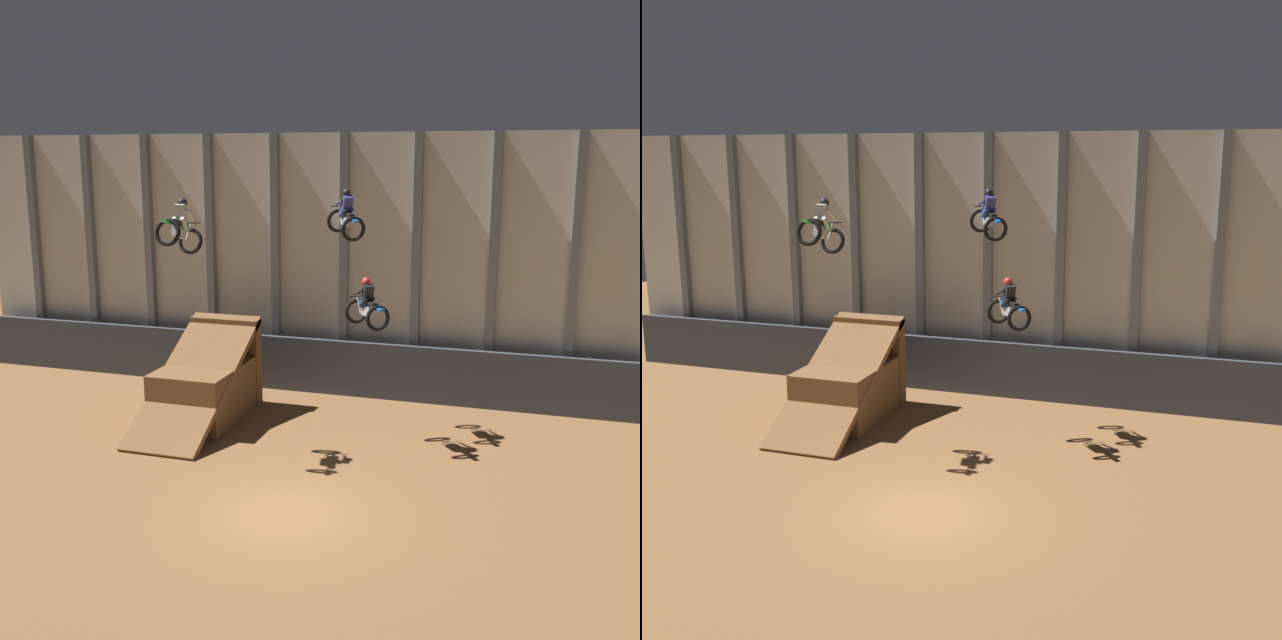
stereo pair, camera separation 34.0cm
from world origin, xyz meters
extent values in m
plane|color=brown|center=(0.00, 0.00, 0.00)|extent=(60.00, 60.00, 0.00)
cube|color=beige|center=(0.00, 9.89, 4.52)|extent=(32.00, 0.12, 9.04)
cube|color=slate|center=(-13.93, 9.69, 4.52)|extent=(0.28, 0.28, 9.04)
cube|color=slate|center=(-11.40, 9.69, 4.52)|extent=(0.28, 0.28, 9.04)
cube|color=slate|center=(-8.87, 9.69, 4.52)|extent=(0.28, 0.28, 9.04)
cube|color=slate|center=(-6.33, 9.69, 4.52)|extent=(0.28, 0.28, 9.04)
cube|color=slate|center=(-3.80, 9.69, 4.52)|extent=(0.28, 0.28, 9.04)
cube|color=slate|center=(-1.27, 9.69, 4.52)|extent=(0.28, 0.28, 9.04)
cube|color=slate|center=(1.27, 9.69, 4.52)|extent=(0.28, 0.28, 9.04)
cube|color=slate|center=(3.80, 9.69, 4.52)|extent=(0.28, 0.28, 9.04)
cube|color=slate|center=(6.33, 9.69, 4.52)|extent=(0.28, 0.28, 9.04)
cube|color=#383D47|center=(0.00, 9.11, 0.98)|extent=(31.36, 0.20, 1.95)
cube|color=brown|center=(-4.69, 5.58, 0.88)|extent=(2.34, 3.65, 1.77)
cube|color=brown|center=(-4.69, 7.16, 1.47)|extent=(2.39, 0.50, 2.95)
cube|color=brown|center=(-4.69, 4.80, 1.47)|extent=(2.39, 5.31, 3.12)
torus|color=black|center=(-4.05, 3.60, 5.91)|extent=(0.74, 0.32, 0.73)
torus|color=black|center=(-4.01, 2.25, 6.28)|extent=(0.74, 0.32, 0.73)
cube|color=#B7B7BC|center=(-4.03, 2.91, 6.22)|extent=(0.20, 0.58, 0.41)
cube|color=green|center=(-4.04, 3.13, 6.37)|extent=(0.21, 0.49, 0.35)
cube|color=black|center=(-4.03, 2.75, 6.50)|extent=(0.18, 0.58, 0.26)
cube|color=green|center=(-4.01, 2.23, 6.56)|extent=(0.15, 0.37, 0.15)
cylinder|color=#B7B7BC|center=(-4.05, 3.49, 6.19)|extent=(0.07, 0.38, 0.47)
cylinder|color=black|center=(-4.05, 3.52, 6.43)|extent=(0.64, 0.22, 0.04)
cube|color=silver|center=(-4.04, 3.01, 6.72)|extent=(0.29, 0.21, 0.51)
sphere|color=black|center=(-4.04, 3.19, 7.00)|extent=(0.27, 0.33, 0.32)
cylinder|color=silver|center=(-4.15, 3.00, 6.45)|extent=(0.12, 0.36, 0.39)
cylinder|color=silver|center=(-3.91, 3.01, 6.45)|extent=(0.12, 0.36, 0.39)
cylinder|color=silver|center=(-4.20, 3.25, 6.67)|extent=(0.09, 0.47, 0.37)
cylinder|color=silver|center=(-3.88, 3.26, 6.67)|extent=(0.09, 0.47, 0.37)
torus|color=black|center=(-0.68, 6.85, 6.31)|extent=(0.70, 0.55, 0.74)
torus|color=black|center=(0.10, 5.69, 6.18)|extent=(0.70, 0.55, 0.74)
cube|color=#B7B7BC|center=(-0.26, 6.22, 6.36)|extent=(0.45, 0.55, 0.33)
cube|color=blue|center=(-0.34, 6.34, 6.57)|extent=(0.42, 0.49, 0.28)
cube|color=black|center=(-0.12, 6.01, 6.56)|extent=(0.45, 0.56, 0.17)
cube|color=blue|center=(0.17, 5.59, 6.43)|extent=(0.32, 0.38, 0.09)
cylinder|color=#B7B7BC|center=(-0.57, 6.68, 6.53)|extent=(0.16, 0.21, 0.54)
cylinder|color=black|center=(-0.54, 6.63, 6.77)|extent=(0.60, 0.35, 0.04)
cube|color=navy|center=(-0.22, 6.15, 6.85)|extent=(0.44, 0.46, 0.53)
sphere|color=black|center=(-0.26, 6.21, 7.18)|extent=(0.37, 0.38, 0.28)
cylinder|color=navy|center=(-0.36, 6.16, 6.60)|extent=(0.33, 0.41, 0.30)
cylinder|color=navy|center=(-0.16, 6.29, 6.60)|extent=(0.33, 0.41, 0.30)
cylinder|color=navy|center=(-0.48, 6.26, 6.90)|extent=(0.36, 0.48, 0.21)
cylinder|color=navy|center=(-0.22, 6.44, 6.90)|extent=(0.36, 0.48, 0.21)
torus|color=black|center=(0.24, 5.61, 3.78)|extent=(0.66, 0.58, 0.73)
torus|color=black|center=(1.12, 4.53, 3.85)|extent=(0.66, 0.58, 0.73)
cube|color=#B7B7BC|center=(0.71, 5.03, 3.94)|extent=(0.48, 0.53, 0.31)
cube|color=blue|center=(0.59, 5.17, 4.13)|extent=(0.44, 0.48, 0.26)
cube|color=black|center=(0.85, 4.87, 4.17)|extent=(0.48, 0.54, 0.15)
cube|color=blue|center=(1.18, 4.46, 4.12)|extent=(0.34, 0.37, 0.08)
cylinder|color=#B7B7BC|center=(0.34, 5.48, 4.03)|extent=(0.22, 0.25, 0.52)
cylinder|color=black|center=(0.36, 5.46, 4.27)|extent=(0.51, 0.47, 0.04)
cube|color=black|center=(0.71, 5.03, 4.44)|extent=(0.41, 0.41, 0.53)
sphere|color=red|center=(0.64, 5.12, 4.75)|extent=(0.37, 0.38, 0.27)
cylinder|color=black|center=(0.59, 4.99, 4.18)|extent=(0.34, 0.38, 0.35)
cylinder|color=black|center=(0.77, 5.14, 4.18)|extent=(0.34, 0.38, 0.35)
cylinder|color=black|center=(0.43, 5.12, 4.45)|extent=(0.39, 0.44, 0.28)
cylinder|color=black|center=(0.68, 5.32, 4.45)|extent=(0.39, 0.44, 0.28)
camera|label=1|loc=(5.57, -15.25, 8.19)|focal=42.00mm
camera|label=2|loc=(5.89, -15.15, 8.19)|focal=42.00mm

